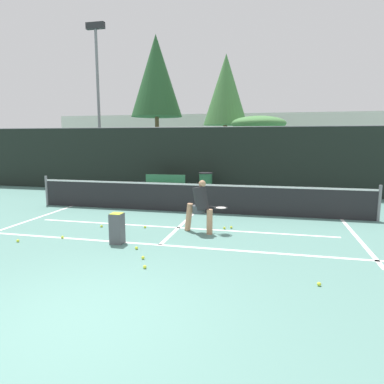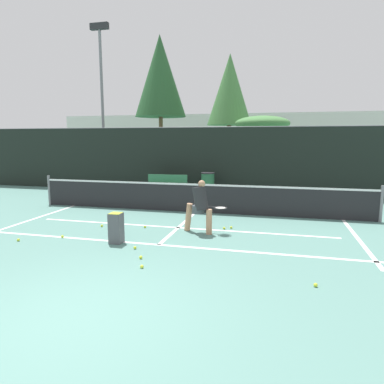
{
  "view_description": "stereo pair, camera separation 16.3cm",
  "coord_description": "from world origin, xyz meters",
  "px_view_note": "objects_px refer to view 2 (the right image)",
  "views": [
    {
      "loc": [
        2.4,
        -3.81,
        2.38
      ],
      "look_at": [
        0.32,
        5.17,
        0.95
      ],
      "focal_mm": 32.0,
      "sensor_mm": 36.0,
      "label": 1
    },
    {
      "loc": [
        2.56,
        -3.77,
        2.38
      ],
      "look_at": [
        0.32,
        5.17,
        0.95
      ],
      "focal_mm": 32.0,
      "sensor_mm": 36.0,
      "label": 2
    }
  ],
  "objects_px": {
    "player_practicing": "(200,205)",
    "parked_car": "(175,170)",
    "ball_hopper": "(116,227)",
    "courtside_bench": "(167,184)",
    "trash_bin": "(208,184)"
  },
  "relations": [
    {
      "from": "ball_hopper",
      "to": "parked_car",
      "type": "distance_m",
      "value": 12.09
    },
    {
      "from": "player_practicing",
      "to": "ball_hopper",
      "type": "xyz_separation_m",
      "value": [
        -1.68,
        -1.34,
        -0.35
      ]
    },
    {
      "from": "player_practicing",
      "to": "trash_bin",
      "type": "bearing_deg",
      "value": 118.04
    },
    {
      "from": "ball_hopper",
      "to": "trash_bin",
      "type": "height_order",
      "value": "trash_bin"
    },
    {
      "from": "parked_car",
      "to": "ball_hopper",
      "type": "bearing_deg",
      "value": -79.46
    },
    {
      "from": "ball_hopper",
      "to": "courtside_bench",
      "type": "bearing_deg",
      "value": 98.53
    },
    {
      "from": "courtside_bench",
      "to": "parked_car",
      "type": "distance_m",
      "value": 5.13
    },
    {
      "from": "ball_hopper",
      "to": "parked_car",
      "type": "relative_size",
      "value": 0.17
    },
    {
      "from": "player_practicing",
      "to": "parked_car",
      "type": "xyz_separation_m",
      "value": [
        -3.89,
        10.54,
        -0.14
      ]
    },
    {
      "from": "trash_bin",
      "to": "player_practicing",
      "type": "bearing_deg",
      "value": -80.55
    },
    {
      "from": "courtside_bench",
      "to": "ball_hopper",
      "type": "bearing_deg",
      "value": -85.15
    },
    {
      "from": "courtside_bench",
      "to": "trash_bin",
      "type": "relative_size",
      "value": 1.78
    },
    {
      "from": "player_practicing",
      "to": "ball_hopper",
      "type": "relative_size",
      "value": 1.93
    },
    {
      "from": "courtside_bench",
      "to": "trash_bin",
      "type": "distance_m",
      "value": 1.77
    },
    {
      "from": "ball_hopper",
      "to": "parked_car",
      "type": "height_order",
      "value": "parked_car"
    }
  ]
}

